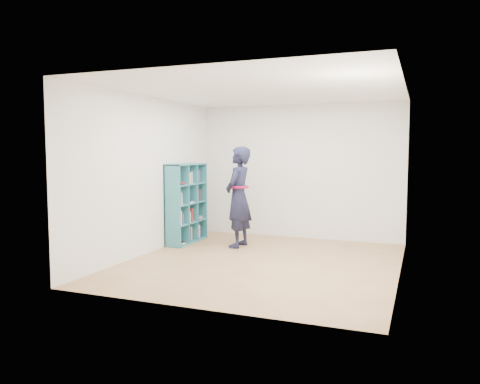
% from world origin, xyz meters
% --- Properties ---
extents(floor, '(4.50, 4.50, 0.00)m').
position_xyz_m(floor, '(0.00, 0.00, 0.00)').
color(floor, '#9B6D46').
rests_on(floor, ground).
extents(ceiling, '(4.50, 4.50, 0.00)m').
position_xyz_m(ceiling, '(0.00, 0.00, 2.60)').
color(ceiling, white).
rests_on(ceiling, wall_back).
extents(wall_left, '(0.02, 4.50, 2.60)m').
position_xyz_m(wall_left, '(-2.00, 0.00, 1.30)').
color(wall_left, white).
rests_on(wall_left, floor).
extents(wall_right, '(0.02, 4.50, 2.60)m').
position_xyz_m(wall_right, '(2.00, 0.00, 1.30)').
color(wall_right, white).
rests_on(wall_right, floor).
extents(wall_back, '(4.00, 0.02, 2.60)m').
position_xyz_m(wall_back, '(0.00, 2.25, 1.30)').
color(wall_back, white).
rests_on(wall_back, floor).
extents(wall_front, '(4.00, 0.02, 2.60)m').
position_xyz_m(wall_front, '(0.00, -2.25, 1.30)').
color(wall_front, white).
rests_on(wall_front, floor).
extents(bookshelf, '(0.32, 1.10, 1.47)m').
position_xyz_m(bookshelf, '(-1.85, 1.02, 0.72)').
color(bookshelf, teal).
rests_on(bookshelf, floor).
extents(person, '(0.45, 0.66, 1.79)m').
position_xyz_m(person, '(-0.78, 0.99, 0.89)').
color(person, black).
rests_on(person, floor).
extents(smartphone, '(0.02, 0.11, 0.14)m').
position_xyz_m(smartphone, '(-0.91, 1.06, 1.01)').
color(smartphone, silver).
rests_on(smartphone, person).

